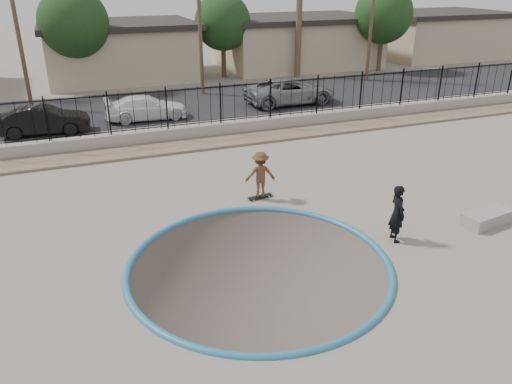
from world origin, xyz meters
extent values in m
cube|color=slate|center=(0.00, 12.00, -1.10)|extent=(120.00, 120.00, 2.20)
torus|color=teal|center=(0.00, -1.00, 0.00)|extent=(7.04, 7.04, 0.20)
cube|color=#8E795D|center=(0.00, 9.20, 0.06)|extent=(42.00, 1.60, 0.11)
cube|color=gray|center=(0.00, 10.30, 0.30)|extent=(42.00, 0.45, 0.60)
cube|color=black|center=(0.00, 10.30, 0.72)|extent=(40.00, 0.04, 0.03)
cube|color=black|center=(0.00, 10.30, 2.30)|extent=(40.00, 0.04, 0.04)
cube|color=black|center=(0.00, 17.00, 0.02)|extent=(90.00, 8.00, 0.04)
cube|color=#C2AC8B|center=(0.00, 26.50, 1.75)|extent=(10.00, 8.00, 3.50)
cube|color=#292521|center=(0.00, 26.50, 3.70)|extent=(10.60, 8.60, 0.40)
cube|color=#C2AC8B|center=(14.00, 26.50, 1.75)|extent=(12.00, 8.00, 3.50)
cube|color=#292521|center=(14.00, 26.50, 3.70)|extent=(12.60, 8.60, 0.40)
cube|color=#C2AC8B|center=(28.00, 26.50, 1.75)|extent=(11.00, 8.00, 3.50)
cube|color=#292521|center=(28.00, 26.50, 3.70)|extent=(11.60, 8.60, 0.40)
cylinder|color=brown|center=(12.00, 22.00, 5.00)|extent=(0.44, 0.44, 10.00)
cylinder|color=#473323|center=(-6.00, 19.00, 4.50)|extent=(0.24, 0.24, 9.00)
cylinder|color=#473323|center=(4.00, 19.00, 4.75)|extent=(0.24, 0.24, 9.50)
cylinder|color=#473323|center=(16.00, 19.00, 4.50)|extent=(0.24, 0.24, 9.00)
cylinder|color=#473323|center=(-3.00, 23.00, 1.50)|extent=(0.34, 0.34, 3.00)
sphere|color=#143311|center=(-3.00, 23.00, 4.20)|extent=(4.32, 4.32, 4.32)
cylinder|color=#473323|center=(7.00, 24.00, 1.38)|extent=(0.34, 0.34, 2.75)
sphere|color=#143311|center=(7.00, 24.00, 3.85)|extent=(3.96, 3.96, 3.96)
cylinder|color=#473323|center=(19.00, 22.00, 1.50)|extent=(0.34, 0.34, 3.00)
sphere|color=#143311|center=(19.00, 22.00, 4.20)|extent=(4.32, 4.32, 4.32)
imported|color=brown|center=(1.59, 2.97, 0.79)|extent=(1.11, 0.76, 1.57)
cube|color=black|center=(1.59, 2.97, 0.07)|extent=(0.91, 0.35, 0.02)
cylinder|color=silver|center=(1.31, 2.85, 0.03)|extent=(0.06, 0.04, 0.06)
cylinder|color=silver|center=(1.28, 3.01, 0.03)|extent=(0.06, 0.04, 0.06)
cylinder|color=silver|center=(1.90, 2.93, 0.03)|extent=(0.06, 0.04, 0.06)
cylinder|color=silver|center=(1.88, 3.10, 0.03)|extent=(0.06, 0.04, 0.06)
imported|color=black|center=(4.15, -1.10, 0.85)|extent=(0.50, 0.67, 1.70)
cube|color=gray|center=(7.38, -1.26, 0.20)|extent=(1.69, 0.93, 0.40)
imported|color=black|center=(-5.24, 13.40, 0.71)|extent=(4.20, 1.76, 1.35)
imported|color=white|center=(-0.28, 14.29, 0.64)|extent=(4.23, 1.80, 1.22)
imported|color=gray|center=(8.06, 14.71, 0.77)|extent=(5.35, 2.55, 1.48)
camera|label=1|loc=(-4.10, -11.44, 7.08)|focal=35.00mm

